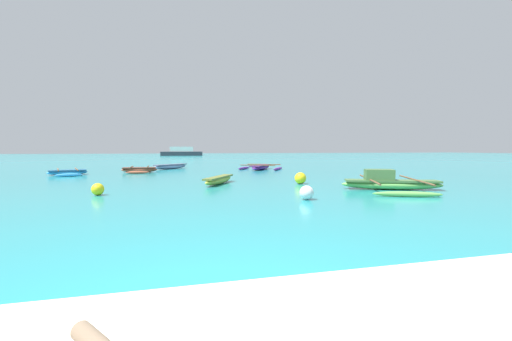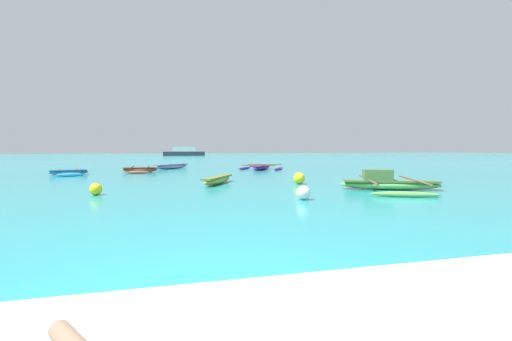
{
  "view_description": "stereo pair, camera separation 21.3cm",
  "coord_description": "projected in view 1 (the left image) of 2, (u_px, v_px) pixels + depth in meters",
  "views": [
    {
      "loc": [
        -0.51,
        -2.85,
        1.67
      ],
      "look_at": [
        5.15,
        18.61,
        0.25
      ],
      "focal_mm": 24.0,
      "sensor_mm": 36.0,
      "label": 1
    },
    {
      "loc": [
        -0.31,
        -2.9,
        1.67
      ],
      "look_at": [
        5.15,
        18.61,
        0.25
      ],
      "focal_mm": 24.0,
      "sensor_mm": 36.0,
      "label": 2
    }
  ],
  "objects": [
    {
      "name": "mooring_buoy_0",
      "position": [
        300.0,
        178.0,
        16.18
      ],
      "size": [
        0.55,
        0.55,
        0.55
      ],
      "color": "yellow",
      "rests_on": "ground_plane"
    },
    {
      "name": "moored_boat_3",
      "position": [
        171.0,
        166.0,
        28.1
      ],
      "size": [
        2.99,
        2.99,
        0.4
      ],
      "rotation": [
        0.0,
        0.0,
        0.79
      ],
      "color": "#8C97C4",
      "rests_on": "ground_plane"
    },
    {
      "name": "mooring_buoy_2",
      "position": [
        98.0,
        189.0,
        12.22
      ],
      "size": [
        0.44,
        0.44,
        0.44
      ],
      "color": "yellow",
      "rests_on": "ground_plane"
    },
    {
      "name": "ground_plane",
      "position": [
        229.0,
        340.0,
        2.99
      ],
      "size": [
        240.0,
        240.0,
        0.0
      ],
      "color": "teal"
    },
    {
      "name": "moored_boat_4",
      "position": [
        390.0,
        183.0,
        13.98
      ],
      "size": [
        3.99,
        5.11,
        0.82
      ],
      "rotation": [
        0.0,
        0.0,
        -0.4
      ],
      "color": "#69AE51",
      "rests_on": "ground_plane"
    },
    {
      "name": "moored_boat_5",
      "position": [
        68.0,
        172.0,
        21.68
      ],
      "size": [
        2.44,
        3.52,
        0.39
      ],
      "rotation": [
        0.0,
        0.0,
        0.28
      ],
      "color": "#379AE3",
      "rests_on": "ground_plane"
    },
    {
      "name": "moored_boat_1",
      "position": [
        219.0,
        180.0,
        16.19
      ],
      "size": [
        1.98,
        3.08,
        0.36
      ],
      "rotation": [
        0.0,
        0.0,
        1.07
      ],
      "color": "#9DB43E",
      "rests_on": "ground_plane"
    },
    {
      "name": "mooring_buoy_1",
      "position": [
        307.0,
        193.0,
        11.18
      ],
      "size": [
        0.47,
        0.47,
        0.47
      ],
      "color": "white",
      "rests_on": "ground_plane"
    },
    {
      "name": "moored_boat_0",
      "position": [
        261.0,
        167.0,
        27.23
      ],
      "size": [
        3.97,
        3.85,
        0.42
      ],
      "rotation": [
        0.0,
        0.0,
        1.0
      ],
      "color": "#6C2C9A",
      "rests_on": "ground_plane"
    },
    {
      "name": "distant_ferry",
      "position": [
        181.0,
        152.0,
        81.06
      ],
      "size": [
        9.66,
        2.13,
        2.13
      ],
      "color": "#2D333D",
      "rests_on": "ground_plane"
    },
    {
      "name": "moored_boat_2",
      "position": [
        139.0,
        170.0,
        24.13
      ],
      "size": [
        2.43,
        3.33,
        0.41
      ],
      "rotation": [
        0.0,
        0.0,
        -0.0
      ],
      "color": "#A94F35",
      "rests_on": "ground_plane"
    }
  ]
}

